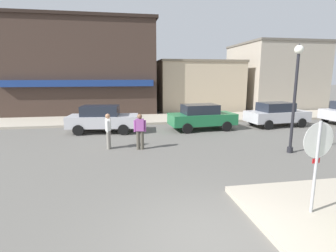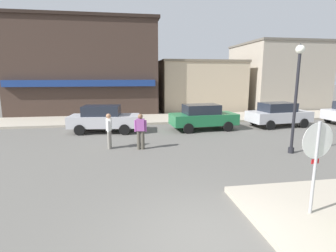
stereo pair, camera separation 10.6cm
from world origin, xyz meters
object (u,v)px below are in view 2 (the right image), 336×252
lamp_post (297,83)px  pedestrian_crossing_near (109,130)px  parked_car_second (203,117)px  stop_sign (316,156)px  parked_car_third (278,114)px  parked_car_nearest (104,118)px  pedestrian_crossing_far (141,130)px

lamp_post → pedestrian_crossing_near: bearing=165.5°
parked_car_second → lamp_post: bearing=-66.7°
stop_sign → parked_car_third: size_ratio=0.55×
parked_car_nearest → parked_car_second: 5.93m
parked_car_third → lamp_post: bearing=-116.9°
lamp_post → parked_car_third: 6.67m
stop_sign → parked_car_nearest: 11.91m
pedestrian_crossing_near → parked_car_third: bearing=18.9°
parked_car_third → pedestrian_crossing_near: size_ratio=2.58×
parked_car_second → pedestrian_crossing_far: (-4.02, -3.75, 0.06)m
pedestrian_crossing_near → lamp_post: bearing=-14.5°
stop_sign → parked_car_third: stop_sign is taller
parked_car_third → parked_car_nearest: bearing=179.6°
parked_car_nearest → pedestrian_crossing_far: size_ratio=2.59×
lamp_post → parked_car_second: bearing=113.3°
lamp_post → pedestrian_crossing_far: 6.88m
parked_car_second → pedestrian_crossing_near: (-5.42, -3.40, 0.06)m
pedestrian_crossing_far → pedestrian_crossing_near: bearing=165.9°
lamp_post → pedestrian_crossing_far: bearing=165.5°
lamp_post → parked_car_second: size_ratio=1.10×
stop_sign → lamp_post: size_ratio=0.51×
pedestrian_crossing_far → lamp_post: bearing=-14.5°
stop_sign → pedestrian_crossing_far: (-3.51, 6.53, -0.65)m
pedestrian_crossing_near → pedestrian_crossing_far: 1.44m
stop_sign → pedestrian_crossing_near: stop_sign is taller
pedestrian_crossing_near → pedestrian_crossing_far: same height
stop_sign → pedestrian_crossing_near: 8.47m
lamp_post → parked_car_third: (2.85, 5.63, -2.15)m
parked_car_second → pedestrian_crossing_far: size_ratio=2.56×
parked_car_second → pedestrian_crossing_far: pedestrian_crossing_far is taller
lamp_post → pedestrian_crossing_near: lamp_post is taller
lamp_post → pedestrian_crossing_near: size_ratio=2.82×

